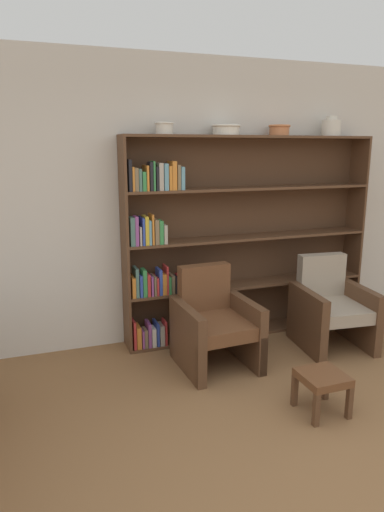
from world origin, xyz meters
name	(u,v)px	position (x,y,z in m)	size (l,w,h in m)	color
ground_plane	(369,501)	(0.00, 0.00, 0.00)	(24.00, 24.00, 0.00)	brown
wall_back	(204,202)	(0.00, 2.58, 1.38)	(12.00, 0.06, 2.75)	silver
bookshelf	(229,239)	(0.21, 2.42, 1.00)	(2.58, 0.30, 2.02)	brown
bowl_cream	(164,128)	(-0.46, 2.39, 2.08)	(0.17, 0.17, 0.11)	silver
bowl_slate	(226,129)	(0.15, 2.39, 2.07)	(0.28, 0.28, 0.10)	silver
bowl_brass	(279,129)	(0.72, 2.39, 2.08)	(0.22, 0.22, 0.10)	#C67547
vase_tall	(331,127)	(1.32, 2.39, 2.10)	(0.19, 0.19, 0.20)	silver
armchair_leather	(214,324)	(-0.19, 1.83, 0.38)	(0.67, 0.71, 0.87)	brown
armchair_cushioned	(331,308)	(1.05, 1.83, 0.38)	(0.71, 0.74, 0.87)	brown
footstool	(322,381)	(0.26, 0.84, 0.25)	(0.32, 0.32, 0.31)	brown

